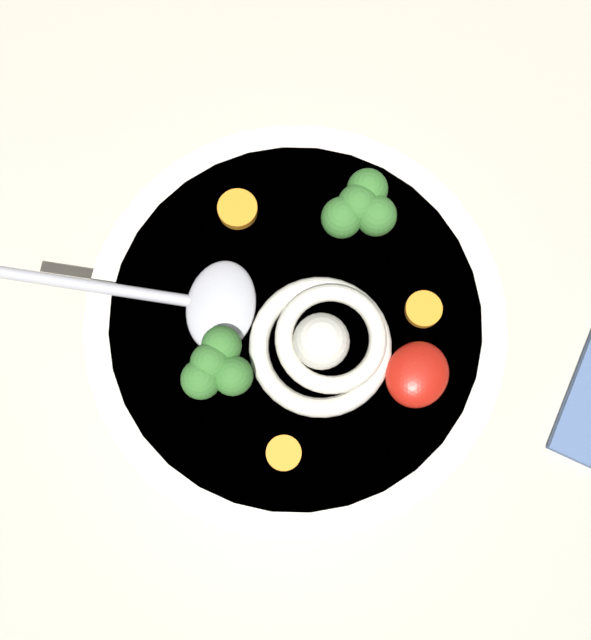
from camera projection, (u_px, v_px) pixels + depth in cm
name	position (u px, v px, depth cm)	size (l,w,h in cm)	color
table_slab	(282.00, 294.00, 55.98)	(98.80, 98.80, 3.59)	#BCB29E
soup_bowl	(296.00, 330.00, 49.95)	(27.33, 27.33, 6.81)	silver
noodle_pile	(323.00, 343.00, 45.16)	(9.91, 9.71, 3.98)	silver
soup_spoon	(200.00, 303.00, 46.16)	(9.22, 17.30, 1.60)	#B7B7BC
chili_sauce_dollop	(417.00, 374.00, 45.02)	(4.28, 3.85, 1.93)	#B2190F
broccoli_floret_rear	(361.00, 207.00, 45.67)	(5.13, 4.42, 4.06)	#7A9E60
broccoli_floret_far	(218.00, 367.00, 43.68)	(4.83, 4.16, 3.82)	#7A9E60
carrot_slice_left	(284.00, 453.00, 44.64)	(2.19, 2.19, 0.62)	orange
carrot_slice_front	(423.00, 309.00, 46.57)	(2.36, 2.36, 0.62)	orange
carrot_slice_beside_noodles	(238.00, 209.00, 47.98)	(2.65, 2.65, 0.67)	orange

